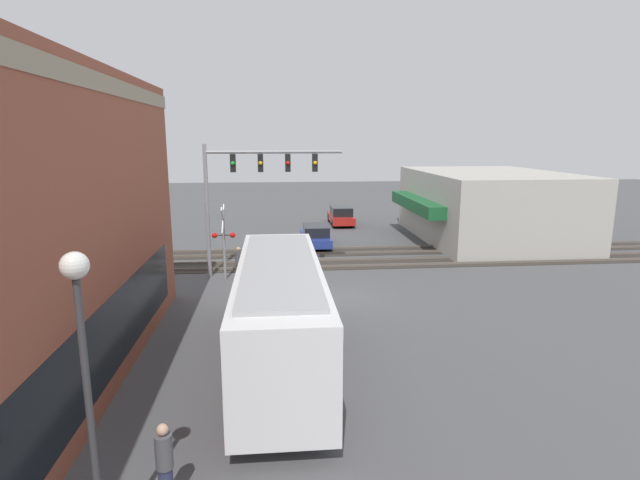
% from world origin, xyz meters
% --- Properties ---
extents(ground_plane, '(120.00, 120.00, 0.00)m').
position_xyz_m(ground_plane, '(0.00, 0.00, 0.00)').
color(ground_plane, '#4C4C4F').
extents(shop_building, '(13.55, 10.45, 4.79)m').
position_xyz_m(shop_building, '(12.22, -12.07, 2.40)').
color(shop_building, '#B2ADA3').
rests_on(shop_building, ground).
extents(city_bus, '(10.32, 2.59, 3.39)m').
position_xyz_m(city_bus, '(-6.64, 2.80, 1.86)').
color(city_bus, white).
rests_on(city_bus, ground).
extents(traffic_signal_gantry, '(0.42, 7.00, 6.82)m').
position_xyz_m(traffic_signal_gantry, '(4.09, 4.09, 5.13)').
color(traffic_signal_gantry, gray).
rests_on(traffic_signal_gantry, ground).
extents(crossing_signal, '(1.41, 1.18, 3.81)m').
position_xyz_m(crossing_signal, '(3.54, 5.49, 2.30)').
color(crossing_signal, gray).
rests_on(crossing_signal, ground).
extents(streetlamp, '(0.44, 0.44, 5.44)m').
position_xyz_m(streetlamp, '(-13.79, 5.99, 3.23)').
color(streetlamp, '#38383A').
rests_on(streetlamp, ground).
extents(rail_track_near, '(2.60, 60.00, 0.15)m').
position_xyz_m(rail_track_near, '(6.00, 0.00, 0.03)').
color(rail_track_near, '#332D28').
rests_on(rail_track_near, ground).
extents(rail_track_far, '(2.60, 60.00, 0.15)m').
position_xyz_m(rail_track_far, '(9.20, 0.00, 0.03)').
color(rail_track_far, '#332D28').
rests_on(rail_track_far, ground).
extents(parked_car_blue, '(4.49, 1.82, 1.45)m').
position_xyz_m(parked_car_blue, '(10.97, 0.20, 0.67)').
color(parked_car_blue, navy).
rests_on(parked_car_blue, ground).
extents(parked_car_red, '(4.64, 1.82, 1.53)m').
position_xyz_m(parked_car_red, '(19.18, -2.60, 0.71)').
color(parked_car_red, '#B21E19').
rests_on(parked_car_red, ground).
extents(pedestrian_by_lamp, '(0.34, 0.34, 1.77)m').
position_xyz_m(pedestrian_by_lamp, '(-12.66, 5.13, 0.91)').
color(pedestrian_by_lamp, '#2D3351').
rests_on(pedestrian_by_lamp, ground).
extents(pedestrian_at_crossing, '(0.34, 0.34, 1.68)m').
position_xyz_m(pedestrian_at_crossing, '(3.50, 4.78, 0.86)').
color(pedestrian_at_crossing, '#473828').
rests_on(pedestrian_at_crossing, ground).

